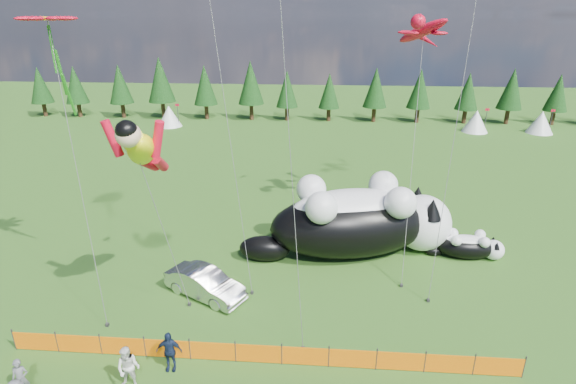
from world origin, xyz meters
name	(u,v)px	position (x,y,z in m)	size (l,w,h in m)	color
ground	(267,319)	(0.00, 0.00, 0.00)	(160.00, 160.00, 0.00)	#153D0B
safety_fence	(259,354)	(0.00, -3.00, 0.50)	(22.06, 0.06, 1.10)	#262626
tree_line	(305,92)	(0.00, 45.00, 4.00)	(90.00, 4.00, 8.00)	black
festival_tents	(389,120)	(11.00, 40.00, 1.40)	(50.00, 3.20, 2.80)	white
cat_large	(360,220)	(4.94, 7.11, 2.30)	(13.25, 6.83, 4.84)	black
cat_small	(470,246)	(11.71, 7.02, 0.80)	(4.68, 1.81, 1.69)	black
car	(205,284)	(-3.52, 1.74, 0.76)	(1.60, 4.60, 1.52)	silver
spectator_a	(21,378)	(-8.99, -5.46, 0.85)	(0.62, 0.41, 1.70)	#5C5D62
spectator_b	(128,368)	(-4.96, -4.74, 0.97)	(0.94, 0.56, 1.94)	silver
spectator_c	(169,351)	(-3.67, -3.63, 0.93)	(1.09, 0.56, 1.86)	#15203B
superhero_kite	(141,150)	(-5.33, -0.02, 8.59)	(5.04, 5.22, 10.53)	#F6ED0C
gecko_kite	(422,31)	(8.59, 12.42, 13.06)	(5.65, 12.31, 15.82)	red
flower_kite	(48,23)	(-9.81, 2.16, 13.70)	(3.76, 4.88, 14.28)	red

